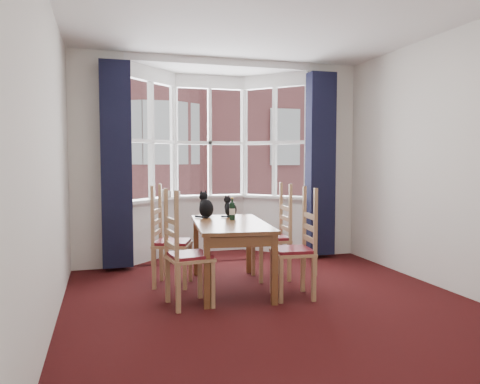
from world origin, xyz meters
name	(u,v)px	position (x,y,z in m)	size (l,w,h in m)	color
floor	(279,310)	(0.00, 0.00, 0.00)	(4.50, 4.50, 0.00)	black
ceiling	(281,7)	(0.00, 0.00, 2.80)	(4.50, 4.50, 0.00)	white
wall_left	(49,162)	(-2.00, 0.00, 1.40)	(4.50, 4.50, 0.00)	silver
wall_right	(459,162)	(2.00, 0.00, 1.40)	(4.50, 4.50, 0.00)	silver
wall_near	(455,164)	(0.00, -2.25, 1.40)	(4.00, 4.00, 0.00)	silver
wall_back_pier_left	(97,161)	(-1.65, 2.25, 1.40)	(0.70, 0.12, 2.80)	silver
wall_back_pier_right	(329,161)	(1.65, 2.25, 1.40)	(0.70, 0.12, 2.80)	silver
bay_window	(213,161)	(0.00, 2.75, 1.40)	(2.76, 0.94, 2.80)	white
curtain_left	(116,165)	(-1.42, 2.07, 1.35)	(0.38, 0.22, 2.60)	black
curtain_right	(320,164)	(1.42, 2.07, 1.35)	(0.38, 0.22, 2.60)	black
dining_table	(231,230)	(-0.25, 0.85, 0.64)	(0.91, 1.50, 0.73)	brown
chair_left_near	(180,258)	(-0.88, 0.36, 0.47)	(0.45, 0.47, 0.92)	#A77C51
chair_left_far	(165,244)	(-0.93, 1.18, 0.47)	(0.52, 0.53, 0.92)	#A77C51
chair_right_near	(301,252)	(0.37, 0.33, 0.47)	(0.44, 0.46, 0.92)	#A77C51
chair_right_far	(278,239)	(0.42, 1.12, 0.47)	(0.43, 0.44, 0.92)	#A77C51
cat_left	(206,207)	(-0.41, 1.36, 0.86)	(0.21, 0.27, 0.33)	black
cat_right	(230,208)	(-0.13, 1.31, 0.84)	(0.20, 0.23, 0.27)	black
wine_bottle	(232,210)	(-0.18, 1.04, 0.85)	(0.07, 0.07, 0.26)	black
candle_tall	(162,194)	(-0.79, 2.60, 0.93)	(0.06, 0.06, 0.12)	white
candle_short	(169,194)	(-0.68, 2.63, 0.92)	(0.06, 0.06, 0.10)	white
candle_extra	(178,194)	(-0.54, 2.65, 0.92)	(0.05, 0.05, 0.09)	white
street	(127,257)	(0.00, 32.25, -6.00)	(80.00, 80.00, 0.00)	#333335
tenement_building	(147,155)	(0.00, 14.01, 1.60)	(18.40, 7.80, 15.20)	#964F4D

